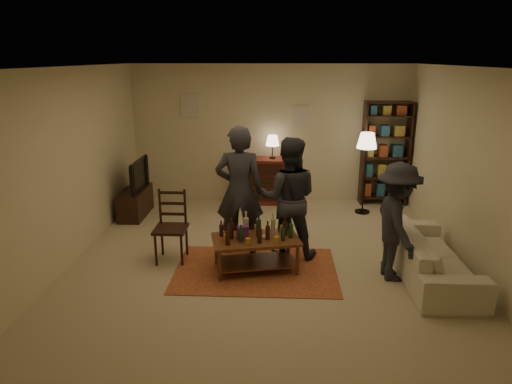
# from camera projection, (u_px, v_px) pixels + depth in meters

# --- Properties ---
(floor) EXTENTS (6.00, 6.00, 0.00)m
(floor) POSITION_uv_depth(u_px,v_px,m) (266.00, 259.00, 6.61)
(floor) COLOR #C6B793
(floor) RESTS_ON ground
(room_shell) EXTENTS (6.00, 6.00, 6.00)m
(room_shell) POSITION_uv_depth(u_px,v_px,m) (238.00, 110.00, 8.98)
(room_shell) COLOR beige
(room_shell) RESTS_ON ground
(rug) EXTENTS (2.20, 1.50, 0.01)m
(rug) POSITION_uv_depth(u_px,v_px,m) (256.00, 270.00, 6.28)
(rug) COLOR maroon
(rug) RESTS_ON ground
(coffee_table) EXTENTS (1.27, 0.87, 0.81)m
(coffee_table) POSITION_uv_depth(u_px,v_px,m) (256.00, 242.00, 6.17)
(coffee_table) COLOR brown
(coffee_table) RESTS_ON ground
(dining_chair) EXTENTS (0.45, 0.45, 1.04)m
(dining_chair) POSITION_uv_depth(u_px,v_px,m) (171.00, 223.00, 6.50)
(dining_chair) COLOR black
(dining_chair) RESTS_ON ground
(tv_stand) EXTENTS (0.40, 1.00, 1.06)m
(tv_stand) POSITION_uv_depth(u_px,v_px,m) (135.00, 196.00, 8.34)
(tv_stand) COLOR black
(tv_stand) RESTS_ON ground
(dresser) EXTENTS (1.00, 0.50, 1.36)m
(dresser) POSITION_uv_depth(u_px,v_px,m) (260.00, 179.00, 9.08)
(dresser) COLOR maroon
(dresser) RESTS_ON ground
(bookshelf) EXTENTS (0.90, 0.34, 2.02)m
(bookshelf) POSITION_uv_depth(u_px,v_px,m) (385.00, 152.00, 8.87)
(bookshelf) COLOR black
(bookshelf) RESTS_ON ground
(floor_lamp) EXTENTS (0.36, 0.36, 1.51)m
(floor_lamp) POSITION_uv_depth(u_px,v_px,m) (367.00, 146.00, 8.25)
(floor_lamp) COLOR black
(floor_lamp) RESTS_ON ground
(sofa) EXTENTS (0.81, 2.08, 0.61)m
(sofa) POSITION_uv_depth(u_px,v_px,m) (431.00, 255.00, 6.04)
(sofa) COLOR beige
(sofa) RESTS_ON ground
(person_left) EXTENTS (0.70, 0.46, 1.91)m
(person_left) POSITION_uv_depth(u_px,v_px,m) (239.00, 191.00, 6.60)
(person_left) COLOR #2A2B32
(person_left) RESTS_ON ground
(person_right) EXTENTS (0.89, 0.71, 1.76)m
(person_right) POSITION_uv_depth(u_px,v_px,m) (289.00, 198.00, 6.51)
(person_right) COLOR #2A2B32
(person_right) RESTS_ON ground
(person_by_sofa) EXTENTS (0.66, 1.05, 1.56)m
(person_by_sofa) POSITION_uv_depth(u_px,v_px,m) (397.00, 222.00, 5.86)
(person_by_sofa) COLOR #25262C
(person_by_sofa) RESTS_ON ground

